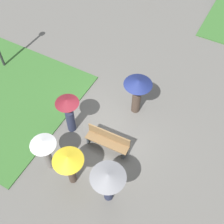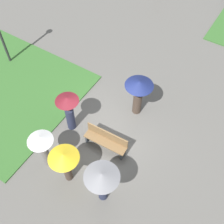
{
  "view_description": "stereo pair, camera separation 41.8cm",
  "coord_description": "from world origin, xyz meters",
  "px_view_note": "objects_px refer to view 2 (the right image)",
  "views": [
    {
      "loc": [
        3.27,
        -5.71,
        9.92
      ],
      "look_at": [
        -0.02,
        0.29,
        0.82
      ],
      "focal_mm": 45.0,
      "sensor_mm": 36.0,
      "label": 1
    },
    {
      "loc": [
        3.63,
        -5.5,
        9.92
      ],
      "look_at": [
        -0.02,
        0.29,
        0.82
      ],
      "focal_mm": 45.0,
      "sensor_mm": 36.0,
      "label": 2
    }
  ],
  "objects_px": {
    "park_bench": "(106,140)",
    "crowd_person_grey": "(102,180)",
    "crowd_person_navy": "(139,90)",
    "crowd_person_maroon": "(69,109)",
    "crowd_person_white": "(42,144)",
    "crowd_person_yellow": "(64,160)"
  },
  "relations": [
    {
      "from": "park_bench",
      "to": "crowd_person_white",
      "type": "relative_size",
      "value": 0.99
    },
    {
      "from": "crowd_person_white",
      "to": "crowd_person_maroon",
      "type": "bearing_deg",
      "value": 89.65
    },
    {
      "from": "park_bench",
      "to": "crowd_person_navy",
      "type": "distance_m",
      "value": 2.39
    },
    {
      "from": "crowd_person_yellow",
      "to": "crowd_person_navy",
      "type": "height_order",
      "value": "crowd_person_navy"
    },
    {
      "from": "crowd_person_maroon",
      "to": "crowd_person_grey",
      "type": "xyz_separation_m",
      "value": [
        2.78,
        -1.83,
        0.18
      ]
    },
    {
      "from": "park_bench",
      "to": "crowd_person_white",
      "type": "xyz_separation_m",
      "value": [
        -1.52,
        -1.8,
        0.87
      ]
    },
    {
      "from": "park_bench",
      "to": "crowd_person_navy",
      "type": "xyz_separation_m",
      "value": [
        0.15,
        2.21,
        0.91
      ]
    },
    {
      "from": "crowd_person_white",
      "to": "crowd_person_maroon",
      "type": "height_order",
      "value": "crowd_person_maroon"
    },
    {
      "from": "crowd_person_white",
      "to": "crowd_person_yellow",
      "type": "bearing_deg",
      "value": -11.77
    },
    {
      "from": "park_bench",
      "to": "crowd_person_grey",
      "type": "xyz_separation_m",
      "value": [
        1.03,
        -1.8,
        0.94
      ]
    },
    {
      "from": "crowd_person_maroon",
      "to": "park_bench",
      "type": "bearing_deg",
      "value": 65.88
    },
    {
      "from": "crowd_person_white",
      "to": "crowd_person_navy",
      "type": "bearing_deg",
      "value": 59.69
    },
    {
      "from": "park_bench",
      "to": "crowd_person_yellow",
      "type": "relative_size",
      "value": 1.01
    },
    {
      "from": "crowd_person_maroon",
      "to": "crowd_person_white",
      "type": "bearing_deg",
      "value": -16.01
    },
    {
      "from": "crowd_person_maroon",
      "to": "crowd_person_navy",
      "type": "distance_m",
      "value": 2.9
    },
    {
      "from": "crowd_person_grey",
      "to": "crowd_person_navy",
      "type": "bearing_deg",
      "value": 147.43
    },
    {
      "from": "crowd_person_navy",
      "to": "crowd_person_white",
      "type": "bearing_deg",
      "value": 90.58
    },
    {
      "from": "crowd_person_grey",
      "to": "crowd_person_yellow",
      "type": "bearing_deg",
      "value": -131.96
    },
    {
      "from": "crowd_person_navy",
      "to": "crowd_person_grey",
      "type": "relative_size",
      "value": 1.01
    },
    {
      "from": "crowd_person_white",
      "to": "crowd_person_maroon",
      "type": "distance_m",
      "value": 1.84
    },
    {
      "from": "crowd_person_maroon",
      "to": "crowd_person_navy",
      "type": "height_order",
      "value": "crowd_person_maroon"
    },
    {
      "from": "park_bench",
      "to": "crowd_person_navy",
      "type": "bearing_deg",
      "value": 83.34
    }
  ]
}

